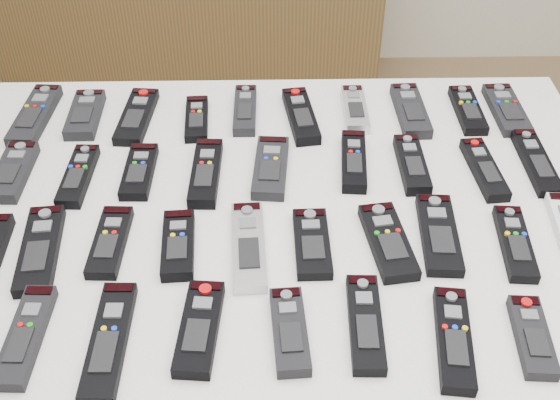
{
  "coord_description": "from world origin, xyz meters",
  "views": [
    {
      "loc": [
        0.03,
        -0.85,
        1.62
      ],
      "look_at": [
        0.05,
        0.09,
        0.8
      ],
      "focal_mm": 45.0,
      "sensor_mm": 36.0,
      "label": 1
    }
  ],
  "objects_px": {
    "remote_8": "(468,110)",
    "remote_13": "(206,173)",
    "remote_3": "(197,119)",
    "remote_12": "(139,171)",
    "remote_4": "(245,110)",
    "remote_30": "(26,336)",
    "remote_23": "(249,246)",
    "remote_0": "(35,115)",
    "remote_20": "(40,249)",
    "remote_11": "(78,176)",
    "remote_22": "(178,245)",
    "remote_7": "(411,111)",
    "remote_24": "(312,243)",
    "remote_36": "(532,337)",
    "remote_27": "(515,243)",
    "remote_34": "(365,323)",
    "remote_35": "(454,339)",
    "remote_15": "(354,161)",
    "remote_5": "(301,116)",
    "remote_26": "(439,234)",
    "remote_33": "(290,331)",
    "remote_18": "(536,162)",
    "remote_16": "(412,164)",
    "remote_25": "(388,241)",
    "table": "(280,232)",
    "remote_6": "(355,109)",
    "remote_1": "(85,115)",
    "remote_9": "(507,110)",
    "remote_31": "(109,340)",
    "sideboard": "(187,1)",
    "remote_14": "(271,167)",
    "remote_21": "(110,242)",
    "remote_10": "(13,172)"
  },
  "relations": [
    {
      "from": "remote_8",
      "to": "remote_13",
      "type": "relative_size",
      "value": 0.88
    },
    {
      "from": "remote_3",
      "to": "remote_12",
      "type": "relative_size",
      "value": 0.98
    },
    {
      "from": "remote_4",
      "to": "remote_30",
      "type": "height_order",
      "value": "same"
    },
    {
      "from": "remote_12",
      "to": "remote_13",
      "type": "relative_size",
      "value": 0.83
    },
    {
      "from": "remote_4",
      "to": "remote_23",
      "type": "distance_m",
      "value": 0.41
    },
    {
      "from": "remote_0",
      "to": "remote_20",
      "type": "height_order",
      "value": "remote_0"
    },
    {
      "from": "remote_11",
      "to": "remote_22",
      "type": "distance_m",
      "value": 0.28
    },
    {
      "from": "remote_7",
      "to": "remote_24",
      "type": "distance_m",
      "value": 0.45
    },
    {
      "from": "remote_36",
      "to": "remote_20",
      "type": "bearing_deg",
      "value": 169.85
    },
    {
      "from": "remote_30",
      "to": "remote_27",
      "type": "bearing_deg",
      "value": 15.37
    },
    {
      "from": "remote_23",
      "to": "remote_34",
      "type": "xyz_separation_m",
      "value": [
        0.18,
        -0.17,
        0.0
      ]
    },
    {
      "from": "remote_4",
      "to": "remote_36",
      "type": "bearing_deg",
      "value": -53.81
    },
    {
      "from": "remote_34",
      "to": "remote_35",
      "type": "bearing_deg",
      "value": -12.39
    },
    {
      "from": "remote_15",
      "to": "remote_36",
      "type": "relative_size",
      "value": 1.19
    },
    {
      "from": "remote_5",
      "to": "remote_8",
      "type": "xyz_separation_m",
      "value": [
        0.35,
        0.02,
        -0.0
      ]
    },
    {
      "from": "remote_15",
      "to": "remote_26",
      "type": "height_order",
      "value": "remote_15"
    },
    {
      "from": "remote_30",
      "to": "remote_33",
      "type": "height_order",
      "value": "remote_33"
    },
    {
      "from": "remote_15",
      "to": "remote_18",
      "type": "distance_m",
      "value": 0.35
    },
    {
      "from": "remote_4",
      "to": "remote_35",
      "type": "relative_size",
      "value": 0.91
    },
    {
      "from": "remote_13",
      "to": "remote_15",
      "type": "xyz_separation_m",
      "value": [
        0.28,
        0.03,
        0.0
      ]
    },
    {
      "from": "remote_16",
      "to": "remote_34",
      "type": "xyz_separation_m",
      "value": [
        -0.13,
        -0.38,
        -0.0
      ]
    },
    {
      "from": "remote_25",
      "to": "remote_34",
      "type": "bearing_deg",
      "value": -116.36
    },
    {
      "from": "table",
      "to": "remote_12",
      "type": "distance_m",
      "value": 0.29
    },
    {
      "from": "remote_6",
      "to": "remote_33",
      "type": "height_order",
      "value": "same"
    },
    {
      "from": "remote_12",
      "to": "remote_13",
      "type": "xyz_separation_m",
      "value": [
        0.13,
        -0.01,
        0.0
      ]
    },
    {
      "from": "table",
      "to": "remote_35",
      "type": "bearing_deg",
      "value": -50.84
    },
    {
      "from": "remote_0",
      "to": "remote_15",
      "type": "height_order",
      "value": "same"
    },
    {
      "from": "remote_1",
      "to": "remote_25",
      "type": "bearing_deg",
      "value": -34.4
    },
    {
      "from": "remote_7",
      "to": "remote_26",
      "type": "distance_m",
      "value": 0.37
    },
    {
      "from": "remote_0",
      "to": "remote_18",
      "type": "distance_m",
      "value": 1.02
    },
    {
      "from": "remote_1",
      "to": "remote_36",
      "type": "relative_size",
      "value": 1.11
    },
    {
      "from": "remote_22",
      "to": "remote_16",
      "type": "bearing_deg",
      "value": 22.84
    },
    {
      "from": "remote_9",
      "to": "remote_30",
      "type": "relative_size",
      "value": 0.97
    },
    {
      "from": "remote_31",
      "to": "remote_33",
      "type": "height_order",
      "value": "remote_33"
    },
    {
      "from": "sideboard",
      "to": "remote_20",
      "type": "xyz_separation_m",
      "value": [
        -0.06,
        -1.79,
        0.4
      ]
    },
    {
      "from": "remote_7",
      "to": "remote_31",
      "type": "bearing_deg",
      "value": -134.3
    },
    {
      "from": "remote_12",
      "to": "remote_24",
      "type": "xyz_separation_m",
      "value": [
        0.32,
        -0.2,
        -0.0
      ]
    },
    {
      "from": "remote_30",
      "to": "remote_35",
      "type": "bearing_deg",
      "value": 0.59
    },
    {
      "from": "remote_14",
      "to": "remote_0",
      "type": "bearing_deg",
      "value": 163.99
    },
    {
      "from": "remote_23",
      "to": "sideboard",
      "type": "bearing_deg",
      "value": 96.23
    },
    {
      "from": "remote_14",
      "to": "remote_30",
      "type": "distance_m",
      "value": 0.54
    },
    {
      "from": "remote_6",
      "to": "remote_15",
      "type": "xyz_separation_m",
      "value": [
        -0.02,
        -0.18,
        0.0
      ]
    },
    {
      "from": "remote_27",
      "to": "remote_36",
      "type": "distance_m",
      "value": 0.2
    },
    {
      "from": "remote_6",
      "to": "remote_21",
      "type": "height_order",
      "value": "remote_6"
    },
    {
      "from": "remote_6",
      "to": "remote_36",
      "type": "xyz_separation_m",
      "value": [
        0.2,
        -0.6,
        -0.0
      ]
    },
    {
      "from": "remote_20",
      "to": "remote_27",
      "type": "relative_size",
      "value": 1.16
    },
    {
      "from": "remote_24",
      "to": "remote_27",
      "type": "bearing_deg",
      "value": -2.03
    },
    {
      "from": "remote_10",
      "to": "remote_22",
      "type": "xyz_separation_m",
      "value": [
        0.33,
        -0.2,
        0.0
      ]
    },
    {
      "from": "remote_5",
      "to": "remote_6",
      "type": "relative_size",
      "value": 1.2
    },
    {
      "from": "remote_13",
      "to": "remote_21",
      "type": "distance_m",
      "value": 0.24
    }
  ]
}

